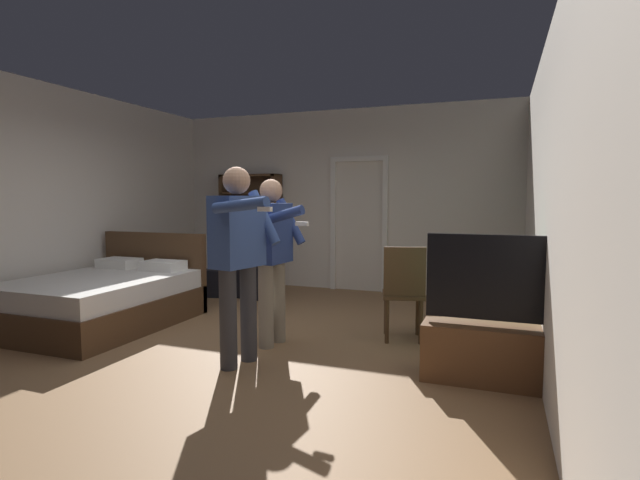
% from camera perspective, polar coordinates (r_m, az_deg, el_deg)
% --- Properties ---
extents(ground_plane, '(7.17, 7.17, 0.00)m').
position_cam_1_polar(ground_plane, '(5.01, -9.77, -12.27)').
color(ground_plane, olive).
extents(wall_back, '(5.77, 0.12, 2.88)m').
position_cam_1_polar(wall_back, '(7.83, 2.45, 4.70)').
color(wall_back, silver).
rests_on(wall_back, ground_plane).
extents(wall_left, '(0.15, 6.76, 2.88)m').
position_cam_1_polar(wall_left, '(6.67, -31.46, 3.92)').
color(wall_left, silver).
rests_on(wall_left, ground_plane).
extents(wall_right, '(0.12, 6.76, 2.88)m').
position_cam_1_polar(wall_right, '(4.14, 26.06, 3.92)').
color(wall_right, silver).
rests_on(wall_right, ground_plane).
extents(doorway_frame, '(0.93, 0.08, 2.13)m').
position_cam_1_polar(doorway_frame, '(7.66, 4.63, 3.06)').
color(doorway_frame, white).
rests_on(doorway_frame, ground_plane).
extents(bed, '(1.57, 2.00, 1.02)m').
position_cam_1_polar(bed, '(6.21, -24.12, -6.36)').
color(bed, '#4C331E').
rests_on(bed, ground_plane).
extents(bookshelf, '(1.03, 0.32, 1.87)m').
position_cam_1_polar(bookshelf, '(8.23, -8.05, 1.69)').
color(bookshelf, '#4C331E').
rests_on(bookshelf, ground_plane).
extents(tv_flatscreen, '(1.21, 0.40, 1.19)m').
position_cam_1_polar(tv_flatscreen, '(4.17, 20.59, -11.25)').
color(tv_flatscreen, brown).
rests_on(tv_flatscreen, ground_plane).
extents(side_table, '(0.66, 0.66, 0.70)m').
position_cam_1_polar(side_table, '(5.15, 17.16, -6.48)').
color(side_table, brown).
rests_on(side_table, ground_plane).
extents(laptop, '(0.34, 0.35, 0.15)m').
position_cam_1_polar(laptop, '(5.06, 16.84, -3.47)').
color(laptop, black).
rests_on(laptop, side_table).
extents(bottle_on_table, '(0.06, 0.06, 0.22)m').
position_cam_1_polar(bottle_on_table, '(5.01, 18.80, -3.14)').
color(bottle_on_table, black).
rests_on(bottle_on_table, side_table).
extents(wooden_chair, '(0.51, 0.51, 0.99)m').
position_cam_1_polar(wooden_chair, '(5.05, 9.87, -5.74)').
color(wooden_chair, '#4C331E').
rests_on(wooden_chair, ground_plane).
extents(person_blue_shirt, '(0.71, 0.74, 1.75)m').
position_cam_1_polar(person_blue_shirt, '(4.27, -9.60, -1.15)').
color(person_blue_shirt, '#333338').
rests_on(person_blue_shirt, ground_plane).
extents(person_striped_shirt, '(0.67, 0.61, 1.66)m').
position_cam_1_polar(person_striped_shirt, '(4.82, -5.63, -1.23)').
color(person_striped_shirt, gray).
rests_on(person_striped_shirt, ground_plane).
extents(suitcase_dark, '(0.53, 0.48, 0.40)m').
position_cam_1_polar(suitcase_dark, '(7.49, -11.74, -4.93)').
color(suitcase_dark, black).
rests_on(suitcase_dark, ground_plane).
extents(suitcase_small, '(0.67, 0.48, 0.47)m').
position_cam_1_polar(suitcase_small, '(7.28, -7.81, -4.90)').
color(suitcase_small, black).
rests_on(suitcase_small, ground_plane).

